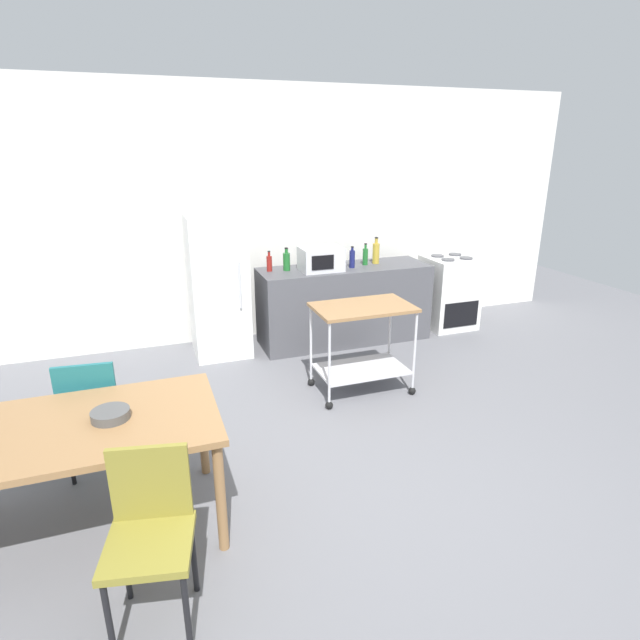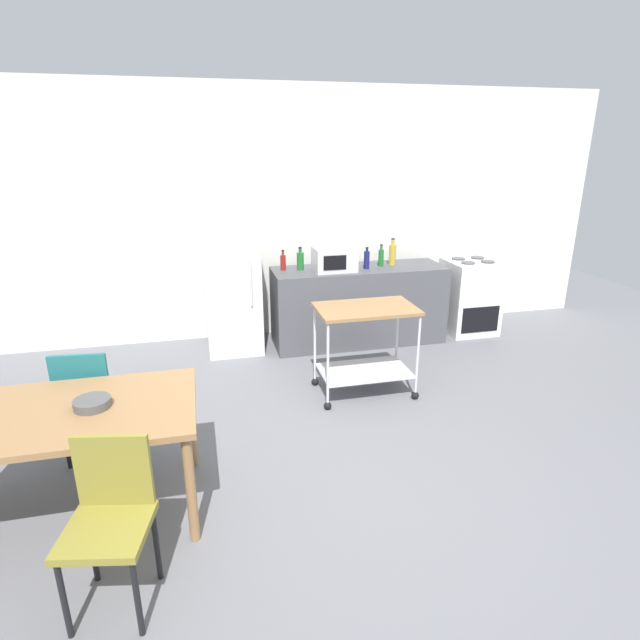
% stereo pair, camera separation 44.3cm
% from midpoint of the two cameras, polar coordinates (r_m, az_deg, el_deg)
% --- Properties ---
extents(ground_plane, '(12.00, 12.00, 0.00)m').
position_cam_midpoint_polar(ground_plane, '(3.77, 1.53, -17.60)').
color(ground_plane, slate).
extents(back_wall, '(8.40, 0.12, 2.90)m').
position_cam_midpoint_polar(back_wall, '(6.17, -9.37, 11.36)').
color(back_wall, silver).
rests_on(back_wall, ground_plane).
extents(kitchen_counter, '(2.00, 0.64, 0.90)m').
position_cam_midpoint_polar(kitchen_counter, '(6.05, 0.62, 1.74)').
color(kitchen_counter, '#4C4C51').
rests_on(kitchen_counter, ground_plane).
extents(dining_table, '(1.50, 0.90, 0.75)m').
position_cam_midpoint_polar(dining_table, '(3.37, -28.31, -11.40)').
color(dining_table, olive).
rests_on(dining_table, ground_plane).
extents(chair_teal, '(0.44, 0.44, 0.89)m').
position_cam_midpoint_polar(chair_teal, '(4.01, -27.01, -8.79)').
color(chair_teal, '#1E666B').
rests_on(chair_teal, ground_plane).
extents(chair_olive, '(0.47, 0.47, 0.89)m').
position_cam_midpoint_polar(chair_olive, '(2.81, -23.05, -20.68)').
color(chair_olive, olive).
rests_on(chair_olive, ground_plane).
extents(stove_oven, '(0.60, 0.61, 0.92)m').
position_cam_midpoint_polar(stove_oven, '(6.68, 12.32, 3.01)').
color(stove_oven, white).
rests_on(stove_oven, ground_plane).
extents(refrigerator, '(0.60, 0.63, 1.55)m').
position_cam_midpoint_polar(refrigerator, '(5.73, -13.47, 3.62)').
color(refrigerator, white).
rests_on(refrigerator, ground_plane).
extents(kitchen_cart, '(0.91, 0.57, 0.85)m').
position_cam_midpoint_polar(kitchen_cart, '(4.75, 2.07, -1.64)').
color(kitchen_cart, olive).
rests_on(kitchen_cart, ground_plane).
extents(bottle_sesame_oil, '(0.06, 0.06, 0.23)m').
position_cam_midpoint_polar(bottle_sesame_oil, '(5.76, -7.88, 6.28)').
color(bottle_sesame_oil, maroon).
rests_on(bottle_sesame_oil, kitchen_counter).
extents(bottle_hot_sauce, '(0.08, 0.08, 0.26)m').
position_cam_midpoint_polar(bottle_hot_sauce, '(5.77, -5.96, 6.52)').
color(bottle_hot_sauce, '#1E6628').
rests_on(bottle_hot_sauce, kitchen_counter).
extents(microwave, '(0.46, 0.35, 0.26)m').
position_cam_midpoint_polar(microwave, '(5.74, -2.13, 6.77)').
color(microwave, silver).
rests_on(microwave, kitchen_counter).
extents(bottle_soda, '(0.06, 0.06, 0.25)m').
position_cam_midpoint_polar(bottle_soda, '(5.88, 1.44, 6.83)').
color(bottle_soda, navy).
rests_on(bottle_soda, kitchen_counter).
extents(bottle_vinegar, '(0.06, 0.06, 0.25)m').
position_cam_midpoint_polar(bottle_vinegar, '(6.03, 2.96, 7.10)').
color(bottle_vinegar, '#1E6628').
rests_on(bottle_vinegar, kitchen_counter).
extents(bottle_sparkling_water, '(0.08, 0.08, 0.31)m').
position_cam_midpoint_polar(bottle_sparkling_water, '(6.10, 4.18, 7.47)').
color(bottle_sparkling_water, gold).
rests_on(bottle_sparkling_water, kitchen_counter).
extents(fruit_bowl, '(0.22, 0.22, 0.05)m').
position_cam_midpoint_polar(fruit_bowl, '(3.30, -25.99, -9.56)').
color(fruit_bowl, '#4C4C4C').
rests_on(fruit_bowl, dining_table).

